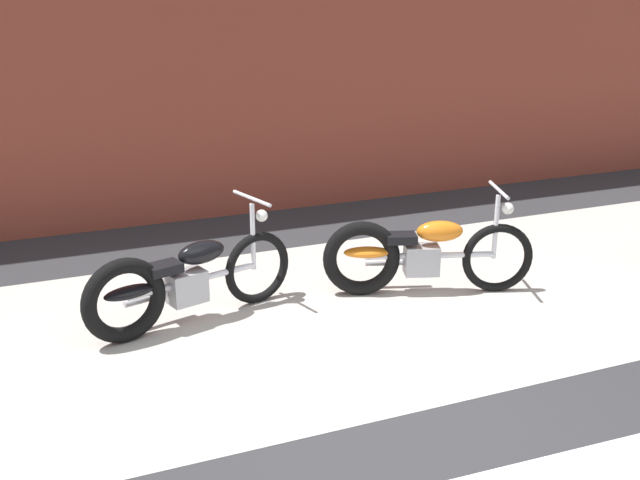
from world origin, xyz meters
name	(u,v)px	position (x,y,z in m)	size (l,w,h in m)	color
ground_plane	(371,423)	(0.00, 0.00, 0.00)	(80.00, 80.00, 0.00)	#2D2D30
sidewalk_slab	(285,320)	(0.00, 1.75, 0.00)	(36.00, 3.50, 0.01)	#B2ADA3
motorcycle_black	(178,283)	(-0.87, 2.00, 0.40)	(1.96, 0.79, 1.03)	black
motorcycle_orange	(414,254)	(1.33, 1.87, 0.40)	(1.93, 0.86, 1.03)	black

